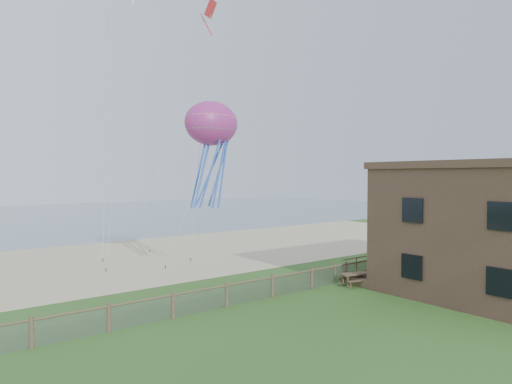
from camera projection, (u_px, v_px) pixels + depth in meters
ground at (360, 326)px, 20.05m from camera, size 160.00×160.00×0.00m
sand_beach at (147, 256)px, 37.40m from camera, size 72.00×20.00×0.02m
ocean at (29, 218)px, 72.10m from camera, size 160.00×68.00×0.02m
chainlink_fence at (272, 287)px, 24.76m from camera, size 36.20×0.20×1.25m
motel_deck at (423, 267)px, 31.96m from camera, size 15.00×2.00×0.50m
picnic_table at (355, 280)px, 27.43m from camera, size 1.98×1.68×0.72m
octopus_kite at (212, 152)px, 31.05m from camera, size 4.48×3.92×7.69m
kite_red at (211, 16)px, 31.19m from camera, size 1.77×1.90×2.21m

